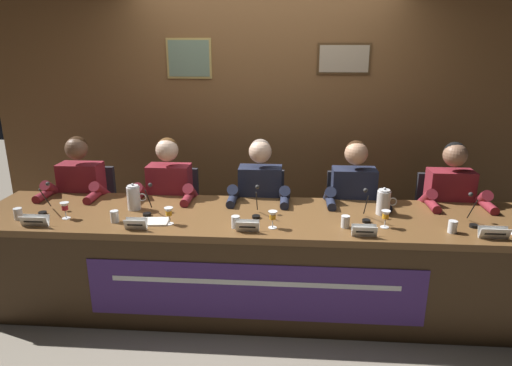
# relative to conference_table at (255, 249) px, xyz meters

# --- Properties ---
(ground_plane) EXTENTS (12.00, 12.00, 0.00)m
(ground_plane) POSITION_rel_conference_table_xyz_m (-0.00, 0.12, -0.53)
(ground_plane) COLOR gray
(wall_back_panelled) EXTENTS (5.41, 0.14, 2.60)m
(wall_back_panelled) POSITION_rel_conference_table_xyz_m (-0.00, 1.41, 0.77)
(wall_back_panelled) COLOR brown
(wall_back_panelled) RESTS_ON ground_plane
(conference_table) EXTENTS (4.21, 0.86, 0.75)m
(conference_table) POSITION_rel_conference_table_xyz_m (0.00, 0.00, 0.00)
(conference_table) COLOR brown
(conference_table) RESTS_ON ground_plane
(chair_far_left) EXTENTS (0.44, 0.45, 0.90)m
(chair_far_left) POSITION_rel_conference_table_xyz_m (-1.57, 0.73, -0.09)
(chair_far_left) COLOR black
(chair_far_left) RESTS_ON ground_plane
(panelist_far_left) EXTENTS (0.51, 0.48, 1.23)m
(panelist_far_left) POSITION_rel_conference_table_xyz_m (-1.57, 0.53, 0.19)
(panelist_far_left) COLOR black
(panelist_far_left) RESTS_ON ground_plane
(nameplate_far_left) EXTENTS (0.20, 0.06, 0.08)m
(nameplate_far_left) POSITION_rel_conference_table_xyz_m (-1.53, -0.21, 0.26)
(nameplate_far_left) COLOR white
(nameplate_far_left) RESTS_ON conference_table
(juice_glass_far_left) EXTENTS (0.06, 0.06, 0.12)m
(juice_glass_far_left) POSITION_rel_conference_table_xyz_m (-1.38, -0.05, 0.31)
(juice_glass_far_left) COLOR white
(juice_glass_far_left) RESTS_ON conference_table
(water_cup_far_left) EXTENTS (0.06, 0.06, 0.08)m
(water_cup_far_left) POSITION_rel_conference_table_xyz_m (-1.72, -0.09, 0.26)
(water_cup_far_left) COLOR silver
(water_cup_far_left) RESTS_ON conference_table
(microphone_far_left) EXTENTS (0.06, 0.17, 0.22)m
(microphone_far_left) POSITION_rel_conference_table_xyz_m (-1.60, 0.06, 0.30)
(microphone_far_left) COLOR black
(microphone_far_left) RESTS_ON conference_table
(chair_left) EXTENTS (0.44, 0.45, 0.90)m
(chair_left) POSITION_rel_conference_table_xyz_m (-0.78, 0.73, -0.09)
(chair_left) COLOR black
(chair_left) RESTS_ON ground_plane
(panelist_left) EXTENTS (0.51, 0.48, 1.23)m
(panelist_left) POSITION_rel_conference_table_xyz_m (-0.78, 0.53, 0.19)
(panelist_left) COLOR black
(panelist_left) RESTS_ON ground_plane
(nameplate_left) EXTENTS (0.15, 0.06, 0.08)m
(nameplate_left) POSITION_rel_conference_table_xyz_m (-0.81, -0.21, 0.26)
(nameplate_left) COLOR white
(nameplate_left) RESTS_ON conference_table
(juice_glass_left) EXTENTS (0.06, 0.06, 0.12)m
(juice_glass_left) POSITION_rel_conference_table_xyz_m (-0.60, -0.10, 0.31)
(juice_glass_left) COLOR white
(juice_glass_left) RESTS_ON conference_table
(water_cup_left) EXTENTS (0.06, 0.06, 0.08)m
(water_cup_left) POSITION_rel_conference_table_xyz_m (-1.00, -0.09, 0.26)
(water_cup_left) COLOR silver
(water_cup_left) RESTS_ON conference_table
(microphone_left) EXTENTS (0.06, 0.17, 0.22)m
(microphone_left) POSITION_rel_conference_table_xyz_m (-0.81, 0.09, 0.30)
(microphone_left) COLOR black
(microphone_left) RESTS_ON conference_table
(chair_center) EXTENTS (0.44, 0.45, 0.90)m
(chair_center) POSITION_rel_conference_table_xyz_m (-0.00, 0.73, -0.09)
(chair_center) COLOR black
(chair_center) RESTS_ON ground_plane
(panelist_center) EXTENTS (0.51, 0.48, 1.23)m
(panelist_center) POSITION_rel_conference_table_xyz_m (-0.00, 0.53, 0.19)
(panelist_center) COLOR black
(panelist_center) RESTS_ON ground_plane
(nameplate_center) EXTENTS (0.16, 0.06, 0.08)m
(nameplate_center) POSITION_rel_conference_table_xyz_m (-0.03, -0.19, 0.26)
(nameplate_center) COLOR white
(nameplate_center) RESTS_ON conference_table
(juice_glass_center) EXTENTS (0.06, 0.06, 0.12)m
(juice_glass_center) POSITION_rel_conference_table_xyz_m (0.13, -0.12, 0.31)
(juice_glass_center) COLOR white
(juice_glass_center) RESTS_ON conference_table
(water_cup_center) EXTENTS (0.06, 0.06, 0.08)m
(water_cup_center) POSITION_rel_conference_table_xyz_m (-0.12, -0.13, 0.26)
(water_cup_center) COLOR silver
(water_cup_center) RESTS_ON conference_table
(microphone_center) EXTENTS (0.06, 0.17, 0.22)m
(microphone_center) POSITION_rel_conference_table_xyz_m (0.01, 0.10, 0.30)
(microphone_center) COLOR black
(microphone_center) RESTS_ON conference_table
(chair_right) EXTENTS (0.44, 0.45, 0.90)m
(chair_right) POSITION_rel_conference_table_xyz_m (0.78, 0.73, -0.09)
(chair_right) COLOR black
(chair_right) RESTS_ON ground_plane
(panelist_right) EXTENTS (0.51, 0.48, 1.23)m
(panelist_right) POSITION_rel_conference_table_xyz_m (0.78, 0.53, 0.19)
(panelist_right) COLOR black
(panelist_right) RESTS_ON ground_plane
(nameplate_right) EXTENTS (0.16, 0.06, 0.08)m
(nameplate_right) POSITION_rel_conference_table_xyz_m (0.74, -0.22, 0.26)
(nameplate_right) COLOR white
(nameplate_right) RESTS_ON conference_table
(juice_glass_right) EXTENTS (0.06, 0.06, 0.12)m
(juice_glass_right) POSITION_rel_conference_table_xyz_m (0.91, -0.05, 0.31)
(juice_glass_right) COLOR white
(juice_glass_right) RESTS_ON conference_table
(water_cup_right) EXTENTS (0.06, 0.06, 0.08)m
(water_cup_right) POSITION_rel_conference_table_xyz_m (0.64, -0.07, 0.26)
(water_cup_right) COLOR silver
(water_cup_right) RESTS_ON conference_table
(microphone_right) EXTENTS (0.06, 0.17, 0.22)m
(microphone_right) POSITION_rel_conference_table_xyz_m (0.80, 0.08, 0.30)
(microphone_right) COLOR black
(microphone_right) RESTS_ON conference_table
(chair_far_right) EXTENTS (0.44, 0.45, 0.90)m
(chair_far_right) POSITION_rel_conference_table_xyz_m (1.57, 0.73, -0.09)
(chair_far_right) COLOR black
(chair_far_right) RESTS_ON ground_plane
(panelist_far_right) EXTENTS (0.51, 0.48, 1.23)m
(panelist_far_right) POSITION_rel_conference_table_xyz_m (1.57, 0.53, 0.19)
(panelist_far_right) COLOR black
(panelist_far_right) RESTS_ON ground_plane
(nameplate_far_right) EXTENTS (0.19, 0.06, 0.08)m
(nameplate_far_right) POSITION_rel_conference_table_xyz_m (1.59, -0.19, 0.26)
(nameplate_far_right) COLOR white
(nameplate_far_right) RESTS_ON conference_table
(water_cup_far_right) EXTENTS (0.06, 0.06, 0.08)m
(water_cup_far_right) POSITION_rel_conference_table_xyz_m (1.35, -0.11, 0.26)
(water_cup_far_right) COLOR silver
(water_cup_far_right) RESTS_ON conference_table
(microphone_far_right) EXTENTS (0.06, 0.17, 0.22)m
(microphone_far_right) POSITION_rel_conference_table_xyz_m (1.53, 0.04, 0.30)
(microphone_far_right) COLOR black
(microphone_far_right) RESTS_ON conference_table
(water_pitcher_left_side) EXTENTS (0.15, 0.10, 0.21)m
(water_pitcher_left_side) POSITION_rel_conference_table_xyz_m (-0.95, 0.17, 0.32)
(water_pitcher_left_side) COLOR silver
(water_pitcher_left_side) RESTS_ON conference_table
(water_pitcher_right_side) EXTENTS (0.15, 0.10, 0.21)m
(water_pitcher_right_side) POSITION_rel_conference_table_xyz_m (0.95, 0.21, 0.32)
(water_pitcher_right_side) COLOR silver
(water_pitcher_right_side) RESTS_ON conference_table
(document_stack_left) EXTENTS (0.22, 0.17, 0.01)m
(document_stack_left) POSITION_rel_conference_table_xyz_m (-0.72, -0.08, 0.23)
(document_stack_left) COLOR white
(document_stack_left) RESTS_ON conference_table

